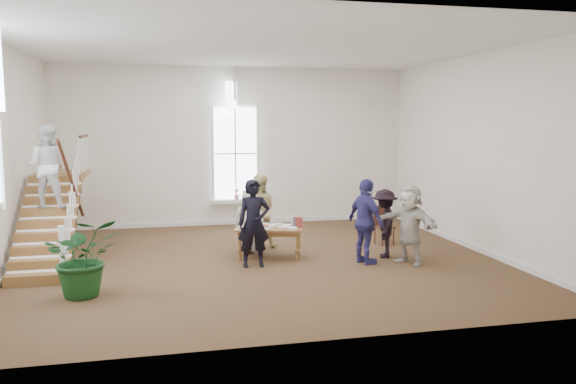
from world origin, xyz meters
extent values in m
plane|color=#462A1B|center=(0.00, 0.00, 0.00)|extent=(10.00, 10.00, 0.00)
plane|color=silver|center=(0.00, 4.50, 2.25)|extent=(10.00, 0.00, 10.00)
plane|color=silver|center=(0.00, -4.50, 2.25)|extent=(10.00, 0.00, 10.00)
plane|color=silver|center=(-5.00, 0.00, 2.25)|extent=(0.00, 9.00, 9.00)
plane|color=silver|center=(5.00, 0.00, 2.25)|extent=(0.00, 9.00, 9.00)
plane|color=white|center=(0.00, 0.00, 4.50)|extent=(10.00, 10.00, 0.00)
cube|color=white|center=(0.00, 4.32, 0.70)|extent=(1.45, 0.28, 0.10)
plane|color=white|center=(0.00, 4.44, 2.05)|extent=(2.60, 0.00, 2.60)
plane|color=white|center=(0.00, 4.44, 3.65)|extent=(0.60, 0.60, 0.85)
cube|color=white|center=(0.00, 4.47, 0.06)|extent=(10.00, 0.04, 0.12)
imported|color=pink|center=(0.00, 4.29, 0.90)|extent=(0.17, 0.17, 0.30)
cube|color=brown|center=(-4.35, -0.80, 0.10)|extent=(1.10, 0.30, 0.20)
cube|color=brown|center=(-4.35, -0.50, 0.30)|extent=(1.10, 0.30, 0.20)
cube|color=brown|center=(-4.35, -0.20, 0.50)|extent=(1.10, 0.30, 0.20)
cube|color=brown|center=(-4.35, 0.10, 0.70)|extent=(1.10, 0.30, 0.20)
cube|color=brown|center=(-4.35, 0.40, 0.90)|extent=(1.10, 0.30, 0.20)
cube|color=brown|center=(-4.35, 0.70, 1.10)|extent=(1.10, 0.30, 0.20)
cube|color=brown|center=(-4.35, 1.00, 1.30)|extent=(1.10, 0.30, 0.20)
cube|color=brown|center=(-4.35, 1.30, 1.50)|extent=(1.10, 0.30, 0.20)
cube|color=brown|center=(-4.35, 1.60, 1.70)|extent=(1.10, 0.30, 0.20)
cube|color=brown|center=(-4.35, 2.50, 1.74)|extent=(1.10, 1.20, 0.12)
cube|color=white|center=(-3.86, -0.95, 0.55)|extent=(0.10, 0.10, 1.10)
cylinder|color=#34170E|center=(-3.85, 0.40, 1.75)|extent=(0.07, 2.74, 1.86)
imported|color=silver|center=(-4.35, 0.70, 2.06)|extent=(0.94, 0.79, 1.72)
cube|color=brown|center=(0.20, 0.26, 0.65)|extent=(1.59, 1.10, 0.05)
cube|color=brown|center=(0.20, 0.26, 0.58)|extent=(1.44, 0.95, 0.10)
cylinder|color=brown|center=(-0.47, 0.18, 0.31)|extent=(0.07, 0.07, 0.63)
cylinder|color=brown|center=(0.72, -0.17, 0.31)|extent=(0.07, 0.07, 0.63)
cylinder|color=brown|center=(-0.33, 0.68, 0.31)|extent=(0.07, 0.07, 0.63)
cylinder|color=brown|center=(0.87, 0.33, 0.31)|extent=(0.07, 0.07, 0.63)
cube|color=silver|center=(0.57, 0.30, 0.69)|extent=(0.25, 0.28, 0.03)
cube|color=beige|center=(0.46, 0.12, 0.69)|extent=(0.24, 0.21, 0.03)
cube|color=tan|center=(-0.33, 0.21, 0.70)|extent=(0.30, 0.30, 0.05)
cube|color=silver|center=(0.79, 0.32, 0.70)|extent=(0.25, 0.29, 0.04)
cube|color=#4C5972|center=(0.28, 0.48, 0.69)|extent=(0.26, 0.32, 0.03)
cube|color=maroon|center=(0.06, 0.23, 0.70)|extent=(0.32, 0.34, 0.05)
cube|color=white|center=(0.24, 0.40, 0.69)|extent=(0.17, 0.19, 0.03)
cube|color=#BFB299|center=(-0.26, 0.56, 0.69)|extent=(0.22, 0.27, 0.03)
cube|color=silver|center=(0.23, 0.28, 0.70)|extent=(0.29, 0.33, 0.04)
cube|color=beige|center=(-0.10, 0.36, 0.70)|extent=(0.19, 0.30, 0.04)
cube|color=tan|center=(-0.06, 0.39, 0.69)|extent=(0.19, 0.30, 0.03)
cube|color=silver|center=(0.26, 0.25, 0.71)|extent=(0.18, 0.20, 0.06)
cube|color=#4C5972|center=(-0.13, 0.24, 0.70)|extent=(0.25, 0.30, 0.04)
cube|color=maroon|center=(-0.15, 0.14, 0.69)|extent=(0.32, 0.32, 0.03)
cube|color=white|center=(0.08, 0.10, 0.69)|extent=(0.18, 0.30, 0.03)
cube|color=#BFB299|center=(0.42, 0.39, 0.70)|extent=(0.25, 0.28, 0.05)
cube|color=silver|center=(0.62, -0.11, 0.70)|extent=(0.21, 0.21, 0.05)
cube|color=beige|center=(0.10, 0.52, 0.70)|extent=(0.27, 0.24, 0.04)
imported|color=black|center=(-0.25, -0.39, 0.90)|extent=(0.68, 0.46, 1.80)
imported|color=beige|center=(-0.15, 0.86, 0.73)|extent=(0.81, 0.63, 1.46)
imported|color=#CEBD81|center=(0.15, 1.36, 0.87)|extent=(0.89, 0.72, 1.73)
imported|color=navy|center=(2.07, -0.67, 0.90)|extent=(0.74, 1.13, 1.79)
imported|color=black|center=(2.67, -0.22, 0.75)|extent=(0.87, 1.11, 1.51)
imported|color=beige|center=(2.97, -0.87, 0.84)|extent=(1.13, 1.61, 1.67)
imported|color=#133D17|center=(-3.40, -1.69, 0.68)|extent=(1.42, 1.29, 1.36)
cube|color=#34170E|center=(3.17, 1.00, 0.43)|extent=(0.48, 0.48, 0.05)
cube|color=#34170E|center=(3.13, 1.17, 0.69)|extent=(0.40, 0.13, 0.48)
cylinder|color=#34170E|center=(3.05, 0.80, 0.21)|extent=(0.04, 0.04, 0.42)
cylinder|color=#34170E|center=(3.37, 0.88, 0.21)|extent=(0.04, 0.04, 0.42)
cylinder|color=#34170E|center=(2.98, 1.12, 0.21)|extent=(0.04, 0.04, 0.42)
cylinder|color=#34170E|center=(3.29, 1.19, 0.21)|extent=(0.04, 0.04, 0.42)
camera|label=1|loc=(-2.03, -11.56, 2.98)|focal=35.00mm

